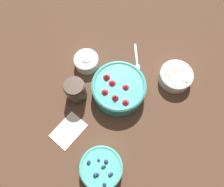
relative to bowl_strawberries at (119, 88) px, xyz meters
The scene contains 8 objects.
ground_plane 0.05m from the bowl_strawberries, 72.66° to the left, with size 4.00×4.00×0.00m, color #4C3323.
bowl_strawberries is the anchor object (origin of this frame).
bowl_blueberries 0.31m from the bowl_strawberries, 23.62° to the left, with size 0.15×0.15×0.06m.
bowl_bananas 0.25m from the bowl_strawberries, 139.54° to the left, with size 0.14×0.14×0.05m.
bowl_cream 0.19m from the bowl_strawberries, 98.21° to the right, with size 0.11×0.11×0.05m.
jar_chocolate 0.17m from the bowl_strawberries, 50.11° to the right, with size 0.08×0.08×0.10m.
napkin 0.26m from the bowl_strawberries, 14.54° to the right, with size 0.14×0.10×0.01m.
spoon 0.17m from the bowl_strawberries, behind, with size 0.12×0.10×0.01m.
Camera 1 is at (0.29, 0.15, 0.85)m, focal length 35.00 mm.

